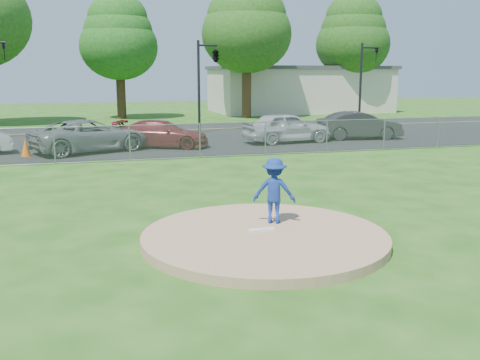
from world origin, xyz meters
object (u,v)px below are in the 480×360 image
(commercial_building, at_px, (299,89))
(traffic_signal_center, at_px, (214,57))
(tree_right, at_px, (247,22))
(pitcher, at_px, (274,191))
(parked_car_gray, at_px, (90,136))
(tree_center, at_px, (119,37))
(traffic_signal_right, at_px, (364,77))
(parked_car_pearl, at_px, (287,127))
(traffic_cone, at_px, (26,147))
(parked_car_darkred, at_px, (162,134))
(tree_far_right, at_px, (353,35))
(parked_car_charcoal, at_px, (359,125))

(commercial_building, relative_size, traffic_signal_center, 2.93)
(tree_right, relative_size, pitcher, 7.62)
(pitcher, xyz_separation_m, parked_car_gray, (-4.05, 14.50, -0.20))
(tree_right, distance_m, traffic_signal_center, 11.60)
(parked_car_gray, bearing_deg, commercial_building, -64.65)
(tree_center, xyz_separation_m, parked_car_gray, (-2.57, -18.76, -5.70))
(tree_right, distance_m, pitcher, 33.08)
(traffic_signal_right, relative_size, parked_car_pearl, 1.19)
(tree_right, bearing_deg, traffic_cone, -131.31)
(traffic_signal_right, height_order, parked_car_gray, traffic_signal_right)
(traffic_signal_right, height_order, parked_car_darkred, traffic_signal_right)
(tree_far_right, distance_m, parked_car_gray, 31.40)
(tree_center, bearing_deg, parked_car_pearl, -67.42)
(traffic_cone, bearing_deg, tree_center, 74.59)
(tree_far_right, height_order, parked_car_gray, tree_far_right)
(tree_center, relative_size, parked_car_charcoal, 2.13)
(parked_car_darkred, height_order, parked_car_pearl, parked_car_pearl)
(pitcher, xyz_separation_m, parked_car_darkred, (-0.60, 15.11, -0.28))
(commercial_building, xyz_separation_m, traffic_cone, (-22.37, -23.49, -1.75))
(traffic_signal_right, relative_size, parked_car_darkred, 1.21)
(commercial_building, bearing_deg, parked_car_pearl, -113.28)
(parked_car_pearl, bearing_deg, parked_car_gray, 86.96)
(parked_car_charcoal, bearing_deg, tree_far_right, -18.90)
(tree_far_right, distance_m, pitcher, 39.90)
(parked_car_darkred, bearing_deg, commercial_building, -13.62)
(traffic_signal_center, relative_size, parked_car_gray, 1.03)
(tree_right, bearing_deg, parked_car_gray, -126.88)
(commercial_building, bearing_deg, parked_car_charcoal, -103.01)
(commercial_building, relative_size, traffic_signal_right, 2.93)
(parked_car_darkred, bearing_deg, pitcher, -155.27)
(tree_far_right, bearing_deg, tree_right, -164.74)
(pitcher, distance_m, parked_car_darkred, 15.12)
(parked_car_charcoal, bearing_deg, commercial_building, -6.16)
(tree_right, distance_m, traffic_signal_right, 12.08)
(parked_car_gray, xyz_separation_m, parked_car_darkred, (3.44, 0.61, -0.09))
(tree_right, distance_m, parked_car_darkred, 19.82)
(tree_center, bearing_deg, parked_car_darkred, -87.26)
(tree_far_right, distance_m, parked_car_darkred, 28.51)
(tree_center, height_order, traffic_signal_right, tree_center)
(tree_center, height_order, parked_car_darkred, tree_center)
(traffic_signal_right, bearing_deg, tree_far_right, 66.09)
(tree_far_right, height_order, parked_car_darkred, tree_far_right)
(commercial_building, bearing_deg, tree_right, -139.40)
(parked_car_pearl, bearing_deg, parked_car_charcoal, -92.13)
(tree_far_right, relative_size, parked_car_pearl, 2.28)
(traffic_signal_center, xyz_separation_m, parked_car_gray, (-7.54, -6.76, -3.85))
(traffic_signal_center, relative_size, parked_car_darkred, 1.21)
(tree_right, relative_size, parked_car_pearl, 2.47)
(parked_car_gray, bearing_deg, traffic_signal_right, -93.17)
(pitcher, height_order, parked_car_darkred, pitcher)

